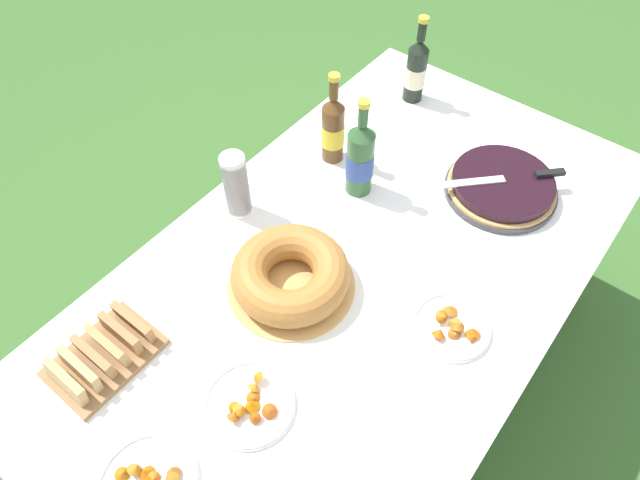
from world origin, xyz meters
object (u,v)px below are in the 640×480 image
cider_bottle_green (360,159)px  cider_bottle_amber (333,129)px  berry_tart (502,186)px  juice_bottle_red (416,70)px  bread_board (103,354)px  snack_plate_left (453,326)px  bundt_cake (290,275)px  serving_knife (514,177)px  cup_stack (236,185)px  snack_plate_right (250,404)px

cider_bottle_green → cider_bottle_amber: cider_bottle_green is taller
berry_tart → juice_bottle_red: size_ratio=1.09×
cider_bottle_green → bread_board: bearing=170.2°
snack_plate_left → bundt_cake: bearing=110.6°
serving_knife → cider_bottle_amber: size_ratio=0.92×
berry_tart → bread_board: 1.20m
berry_tart → cup_stack: (-0.54, 0.57, 0.08)m
serving_knife → cup_stack: 0.82m
cider_bottle_amber → snack_plate_right: 0.86m
cider_bottle_green → bread_board: (-0.85, 0.15, -0.10)m
cider_bottle_amber → bundt_cake: bearing=-154.9°
bundt_cake → juice_bottle_red: (0.88, 0.18, 0.06)m
berry_tart → cider_bottle_amber: cider_bottle_amber is taller
cider_bottle_amber → snack_plate_right: (-0.78, -0.36, -0.11)m
cider_bottle_amber → snack_plate_right: cider_bottle_amber is taller
bundt_cake → snack_plate_left: bundt_cake is taller
serving_knife → berry_tart: bearing=0.0°
juice_bottle_red → snack_plate_right: size_ratio=1.44×
berry_tart → serving_knife: 0.05m
bread_board → snack_plate_right: bearing=-69.9°
cider_bottle_amber → cider_bottle_green: bearing=-113.1°
serving_knife → juice_bottle_red: (0.21, 0.48, 0.05)m
snack_plate_left → bread_board: 0.86m
juice_bottle_red → cider_bottle_amber: bearing=174.8°
serving_knife → cider_bottle_amber: cider_bottle_amber is taller
snack_plate_right → cider_bottle_green: bearing=16.4°
berry_tart → juice_bottle_red: bearing=63.7°
bread_board → snack_plate_left: bearing=-46.1°
bundt_cake → snack_plate_right: bearing=-156.0°
cup_stack → snack_plate_left: (0.04, -0.69, -0.09)m
cider_bottle_amber → juice_bottle_red: (0.41, -0.04, -0.00)m
bundt_cake → snack_plate_right: 0.35m
snack_plate_left → cider_bottle_amber: bearing=63.3°
berry_tart → cider_bottle_amber: size_ratio=1.08×
cider_bottle_green → snack_plate_left: (-0.25, -0.47, -0.11)m
cup_stack → bread_board: 0.57m
berry_tart → snack_plate_right: 0.98m
snack_plate_left → bread_board: bread_board is taller
bundt_cake → cup_stack: cup_stack is taller
berry_tart → snack_plate_left: 0.52m
berry_tart → snack_plate_right: bearing=171.8°
cup_stack → snack_plate_right: 0.61m
berry_tart → bread_board: (-1.10, 0.50, 0.00)m
cup_stack → snack_plate_right: size_ratio=1.00×
juice_bottle_red → serving_knife: bearing=-113.2°
cider_bottle_amber → snack_plate_right: size_ratio=1.44×
serving_knife → cup_stack: cup_stack is taller
berry_tart → cider_bottle_amber: (-0.19, 0.50, 0.09)m
cider_bottle_green → cup_stack: bearing=142.7°
berry_tart → serving_knife: bearing=-44.0°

